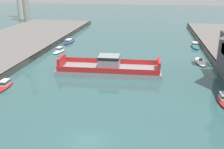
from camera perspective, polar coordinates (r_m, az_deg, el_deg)
ground_plane at (r=32.51m, az=-5.43°, el=-14.46°), size 400.00×400.00×0.00m
chain_ferry at (r=54.26m, az=-0.64°, el=1.45°), size 21.75×7.69×3.88m
moored_boat_near_left at (r=72.48m, az=-11.62°, el=5.24°), size 2.63×5.64×1.36m
moored_boat_near_right at (r=83.78m, az=-9.45°, el=7.27°), size 2.46×8.40×1.13m
moored_boat_mid_left at (r=80.35m, az=17.87°, el=6.13°), size 2.44×6.92×1.44m
moored_boat_far_left at (r=51.05m, az=-22.70°, el=-2.15°), size 2.05×5.91×1.35m
moored_boat_far_right at (r=65.09m, az=18.96°, el=2.72°), size 2.50×7.56×1.10m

